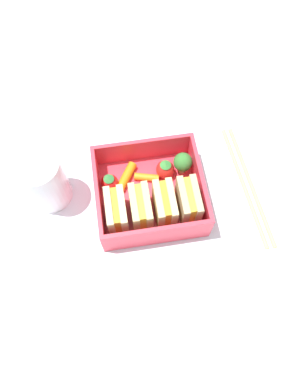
{
  "coord_description": "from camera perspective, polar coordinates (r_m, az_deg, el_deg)",
  "views": [
    {
      "loc": [
        3.61,
        23.03,
        53.56
      ],
      "look_at": [
        0.0,
        0.0,
        2.7
      ],
      "focal_mm": 35.0,
      "sensor_mm": 36.0,
      "label": 1
    }
  ],
  "objects": [
    {
      "name": "chopstick_pair",
      "position": [
        0.61,
        14.72,
        1.28
      ],
      "size": [
        3.42,
        21.4,
        0.7
      ],
      "color": "tan",
      "rests_on": "ground_plane"
    },
    {
      "name": "drinking_glass",
      "position": [
        0.57,
        -15.84,
        1.71
      ],
      "size": [
        6.68,
        6.68,
        9.67
      ],
      "primitive_type": "cylinder",
      "color": "white",
      "rests_on": "ground_plane"
    },
    {
      "name": "sandwich_left",
      "position": [
        0.54,
        5.94,
        -1.4
      ],
      "size": [
        2.78,
        5.77,
        5.53
      ],
      "color": "tan",
      "rests_on": "bento_tray"
    },
    {
      "name": "bento_tray",
      "position": [
        0.58,
        0.0,
        -0.87
      ],
      "size": [
        15.74,
        14.62,
        1.2
      ],
      "primitive_type": "cube",
      "color": "#E53647",
      "rests_on": "ground_plane"
    },
    {
      "name": "strawberry_far_left",
      "position": [
        0.58,
        2.41,
        3.5
      ],
      "size": [
        2.85,
        2.85,
        3.45
      ],
      "color": "red",
      "rests_on": "bento_tray"
    },
    {
      "name": "sandwich_center_right",
      "position": [
        0.54,
        -5.06,
        -3.0
      ],
      "size": [
        2.78,
        5.77,
        5.53
      ],
      "color": "beige",
      "rests_on": "bento_tray"
    },
    {
      "name": "carrot_stick_left",
      "position": [
        0.58,
        -0.44,
        2.25
      ],
      "size": [
        3.97,
        2.08,
        1.14
      ],
      "primitive_type": "cylinder",
      "rotation": [
        1.57,
        0.0,
        4.45
      ],
      "color": "orange",
      "rests_on": "bento_tray"
    },
    {
      "name": "sandwich_center_left",
      "position": [
        0.54,
        2.31,
        -1.94
      ],
      "size": [
        2.78,
        5.77,
        5.53
      ],
      "color": "#E0BB81",
      "rests_on": "bento_tray"
    },
    {
      "name": "broccoli_floret",
      "position": [
        0.57,
        5.1,
        4.49
      ],
      "size": [
        2.92,
        2.92,
        4.13
      ],
      "color": "#96C571",
      "rests_on": "bento_tray"
    },
    {
      "name": "strawberry_left",
      "position": [
        0.57,
        -6.11,
        1.45
      ],
      "size": [
        2.66,
        2.66,
        3.26
      ],
      "color": "red",
      "rests_on": "bento_tray"
    },
    {
      "name": "bento_rim",
      "position": [
        0.55,
        0.0,
        0.38
      ],
      "size": [
        15.74,
        14.62,
        4.74
      ],
      "color": "#E53647",
      "rests_on": "bento_tray"
    },
    {
      "name": "sandwich_center",
      "position": [
        0.54,
        -1.36,
        -2.47
      ],
      "size": [
        2.78,
        5.77,
        5.53
      ],
      "color": "#D1C17A",
      "rests_on": "bento_tray"
    },
    {
      "name": "ground_plane",
      "position": [
        0.59,
        0.0,
        -1.49
      ],
      "size": [
        120.0,
        120.0,
        2.0
      ],
      "primitive_type": "cube",
      "color": "white"
    },
    {
      "name": "carrot_stick_far_left",
      "position": [
        0.58,
        -3.57,
        2.34
      ],
      "size": [
        3.79,
        4.84,
        1.38
      ],
      "primitive_type": "cylinder",
      "rotation": [
        1.57,
        0.0,
        5.71
      ],
      "color": "orange",
      "rests_on": "bento_tray"
    }
  ]
}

